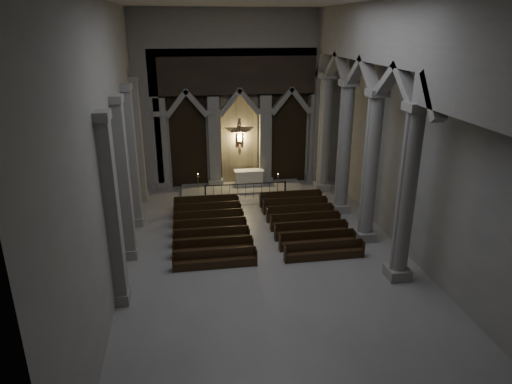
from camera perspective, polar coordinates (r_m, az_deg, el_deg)
room at (r=20.26m, az=1.92°, el=10.68°), size 24.00×24.10×12.00m
sanctuary_wall at (r=31.68m, az=-2.10°, el=12.34°), size 14.00×0.77×12.00m
right_arcade at (r=23.12m, az=15.09°, el=11.77°), size 1.00×24.00×12.00m
left_pilasters at (r=24.35m, az=-15.61°, el=2.64°), size 0.60×13.00×8.03m
sanctuary_step at (r=32.34m, az=-1.75°, el=0.55°), size 8.50×2.60×0.15m
altar at (r=32.62m, az=-0.89°, el=1.87°), size 2.09×0.84×1.06m
altar_rail at (r=30.31m, az=-1.30°, el=0.47°), size 5.46×0.09×1.07m
candle_stand_left at (r=31.05m, az=-7.20°, el=0.26°), size 0.27×0.27×1.61m
candle_stand_right at (r=31.35m, az=2.74°, el=0.50°), size 0.24×0.24×1.42m
pews at (r=25.65m, az=0.30°, el=-4.34°), size 9.43×7.77×0.90m
worshipper at (r=28.18m, az=0.98°, el=-1.42°), size 0.49×0.41×1.13m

